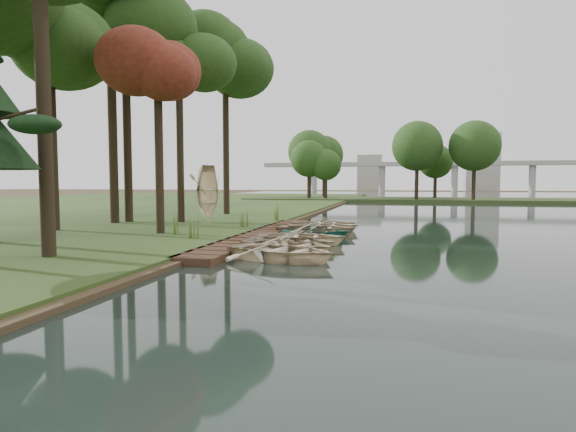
% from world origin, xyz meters
% --- Properties ---
extents(ground, '(300.00, 300.00, 0.00)m').
position_xyz_m(ground, '(0.00, 0.00, 0.00)').
color(ground, '#3D2F1D').
extents(boardwalk, '(1.60, 16.00, 0.30)m').
position_xyz_m(boardwalk, '(-1.60, 0.00, 0.15)').
color(boardwalk, '#3A2416').
rests_on(boardwalk, ground).
extents(peninsula, '(50.00, 14.00, 0.45)m').
position_xyz_m(peninsula, '(8.00, 50.00, 0.23)').
color(peninsula, '#30411C').
rests_on(peninsula, ground).
extents(far_trees, '(45.60, 5.60, 8.80)m').
position_xyz_m(far_trees, '(4.67, 50.00, 6.43)').
color(far_trees, black).
rests_on(far_trees, peninsula).
extents(bridge, '(95.90, 4.00, 8.60)m').
position_xyz_m(bridge, '(12.31, 120.00, 7.08)').
color(bridge, '#A5A5A0').
rests_on(bridge, ground).
extents(building_a, '(10.00, 8.00, 18.00)m').
position_xyz_m(building_a, '(30.00, 140.00, 9.00)').
color(building_a, '#A5A5A0').
rests_on(building_a, ground).
extents(building_b, '(8.00, 8.00, 12.00)m').
position_xyz_m(building_b, '(-5.00, 145.00, 6.00)').
color(building_b, '#A5A5A0').
rests_on(building_b, ground).
extents(rowboat_0, '(4.66, 3.93, 0.82)m').
position_xyz_m(rowboat_0, '(1.04, -6.25, 0.46)').
color(rowboat_0, '#C8B391').
rests_on(rowboat_0, water).
extents(rowboat_1, '(4.53, 3.91, 0.79)m').
position_xyz_m(rowboat_1, '(0.84, -4.55, 0.44)').
color(rowboat_1, '#C8B391').
rests_on(rowboat_1, water).
extents(rowboat_2, '(3.89, 2.94, 0.76)m').
position_xyz_m(rowboat_2, '(0.71, -3.42, 0.43)').
color(rowboat_2, '#C8B391').
rests_on(rowboat_2, water).
extents(rowboat_3, '(4.04, 3.02, 0.80)m').
position_xyz_m(rowboat_3, '(0.86, -2.01, 0.45)').
color(rowboat_3, '#C8B391').
rests_on(rowboat_3, water).
extents(rowboat_4, '(3.62, 2.97, 0.66)m').
position_xyz_m(rowboat_4, '(0.94, -0.86, 0.38)').
color(rowboat_4, '#C8B391').
rests_on(rowboat_4, water).
extents(rowboat_5, '(3.70, 2.96, 0.68)m').
position_xyz_m(rowboat_5, '(1.02, 0.80, 0.39)').
color(rowboat_5, '#2D7D70').
rests_on(rowboat_5, water).
extents(rowboat_6, '(4.06, 2.93, 0.83)m').
position_xyz_m(rowboat_6, '(0.86, 1.94, 0.47)').
color(rowboat_6, '#C8B391').
rests_on(rowboat_6, water).
extents(rowboat_7, '(4.50, 3.81, 0.79)m').
position_xyz_m(rowboat_7, '(1.03, 3.44, 0.45)').
color(rowboat_7, '#C8B391').
rests_on(rowboat_7, water).
extents(rowboat_8, '(4.32, 3.55, 0.78)m').
position_xyz_m(rowboat_8, '(0.77, 5.24, 0.44)').
color(rowboat_8, '#C8B391').
rests_on(rowboat_8, water).
extents(stored_rowboat, '(4.22, 3.71, 0.73)m').
position_xyz_m(stored_rowboat, '(-6.60, 5.72, 0.66)').
color(stored_rowboat, '#C8B391').
rests_on(stored_rowboat, bank).
extents(tree_2, '(4.10, 4.10, 9.49)m').
position_xyz_m(tree_2, '(-6.22, -1.10, 7.97)').
color(tree_2, black).
rests_on(tree_2, bank).
extents(tree_3, '(5.58, 5.58, 15.08)m').
position_xyz_m(tree_3, '(-11.40, 4.66, 12.88)').
color(tree_3, black).
rests_on(tree_3, bank).
extents(tree_4, '(4.43, 4.43, 11.43)m').
position_xyz_m(tree_4, '(-8.20, 5.30, 9.74)').
color(tree_4, black).
rests_on(tree_4, bank).
extents(tree_6, '(5.28, 5.28, 14.20)m').
position_xyz_m(tree_6, '(-8.08, 13.02, 12.13)').
color(tree_6, black).
rests_on(tree_6, bank).
extents(tree_7, '(5.04, 5.04, 11.86)m').
position_xyz_m(tree_7, '(-12.20, -0.93, 9.93)').
color(tree_7, black).
rests_on(tree_7, bank).
extents(reeds_0, '(0.60, 0.60, 1.03)m').
position_xyz_m(reeds_0, '(-3.74, -2.73, 0.82)').
color(reeds_0, '#3F661E').
rests_on(reeds_0, bank).
extents(reeds_1, '(0.60, 0.60, 1.09)m').
position_xyz_m(reeds_1, '(-5.04, -1.62, 0.84)').
color(reeds_1, '#3F661E').
rests_on(reeds_1, bank).
extents(reeds_2, '(0.60, 0.60, 0.92)m').
position_xyz_m(reeds_2, '(-3.32, 3.00, 0.76)').
color(reeds_2, '#3F661E').
rests_on(reeds_2, bank).
extents(reeds_3, '(0.60, 0.60, 1.13)m').
position_xyz_m(reeds_3, '(-2.67, 7.94, 0.87)').
color(reeds_3, '#3F661E').
rests_on(reeds_3, bank).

